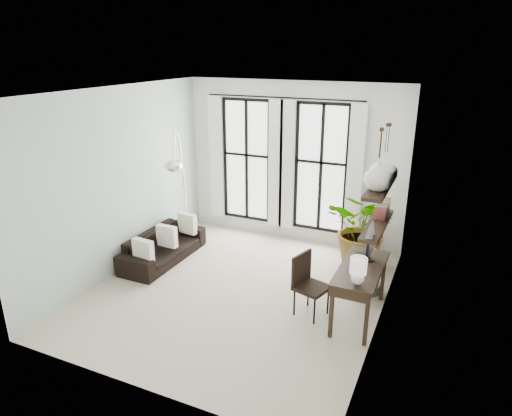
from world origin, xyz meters
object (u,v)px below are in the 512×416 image
Objects in this scene: desk at (360,272)px; arc_lamp at (178,159)px; buddha at (368,272)px; desk_chair at (307,280)px; sofa at (163,246)px; plant at (364,230)px.

desk is 3.92m from arc_lamp.
arc_lamp is at bearing 178.40° from buddha.
arc_lamp is at bearing 175.78° from desk_chair.
desk_chair is 1.19× the size of buddha.
arc_lamp is 3.92m from buddha.
buddha is (-0.02, 0.89, -0.43)m from desk.
desk_chair is (3.01, -0.63, 0.26)m from sofa.
desk_chair is 0.40× the size of arc_lamp.
arc_lamp is 3.01× the size of buddha.
desk_chair is at bearing -102.64° from plant.
desk reaches higher than desk_chair.
plant is 1.00× the size of desk.
desk reaches higher than buddha.
desk_chair reaches higher than buddha.
plant is at bearing -68.80° from sofa.
desk is at bearing -15.29° from arc_lamp.
sofa is 3.09m from desk_chair.
arc_lamp reaches higher than buddha.
desk_chair is (-0.43, -1.93, -0.16)m from plant.
arc_lamp is at bearing -166.56° from plant.
sofa is 3.81m from desk.
plant is 3.62m from arc_lamp.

